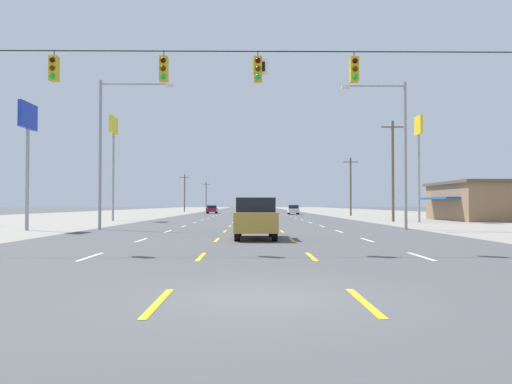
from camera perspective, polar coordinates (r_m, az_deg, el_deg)
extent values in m
plane|color=#4C4C4F|center=(75.19, -0.48, -2.65)|extent=(572.00, 572.00, 0.00)
cube|color=gray|center=(79.10, -18.73, -2.51)|extent=(28.00, 440.00, 0.01)
cube|color=gray|center=(79.21, 17.75, -2.52)|extent=(28.00, 440.00, 0.01)
cube|color=white|center=(17.03, -18.06, -6.92)|extent=(0.14, 2.60, 0.01)
cube|color=white|center=(24.26, -12.72, -5.28)|extent=(0.14, 2.60, 0.01)
cube|color=white|center=(31.62, -9.86, -4.38)|extent=(0.14, 2.60, 0.01)
cube|color=white|center=(39.04, -8.09, -3.81)|extent=(0.14, 2.60, 0.01)
cube|color=white|center=(46.48, -6.89, -3.42)|extent=(0.14, 2.60, 0.01)
cube|color=white|center=(53.93, -6.02, -3.14)|extent=(0.14, 2.60, 0.01)
cube|color=white|center=(61.40, -5.36, -2.93)|extent=(0.14, 2.60, 0.01)
cube|color=white|center=(68.88, -4.84, -2.76)|extent=(0.14, 2.60, 0.01)
cube|color=white|center=(76.36, -4.43, -2.62)|extent=(0.14, 2.60, 0.01)
cube|color=white|center=(83.84, -4.09, -2.51)|extent=(0.14, 2.60, 0.01)
cube|color=white|center=(91.33, -3.80, -2.42)|extent=(0.14, 2.60, 0.01)
cube|color=white|center=(98.81, -3.56, -2.34)|extent=(0.14, 2.60, 0.01)
cube|color=white|center=(106.30, -3.35, -2.27)|extent=(0.14, 2.60, 0.01)
cube|color=white|center=(113.79, -3.17, -2.22)|extent=(0.14, 2.60, 0.01)
cube|color=white|center=(121.29, -3.01, -2.16)|extent=(0.14, 2.60, 0.01)
cube|color=white|center=(128.78, -2.87, -2.12)|extent=(0.14, 2.60, 0.01)
cube|color=white|center=(136.27, -2.75, -2.08)|extent=(0.14, 2.60, 0.01)
cube|color=white|center=(143.77, -2.64, -2.04)|extent=(0.14, 2.60, 0.01)
cube|color=white|center=(151.26, -2.54, -2.01)|extent=(0.14, 2.60, 0.01)
cube|color=white|center=(158.76, -2.45, -1.98)|extent=(0.14, 2.60, 0.01)
cube|color=white|center=(166.25, -2.37, -1.95)|extent=(0.14, 2.60, 0.01)
cube|color=white|center=(173.75, -2.29, -1.93)|extent=(0.14, 2.60, 0.01)
cube|color=white|center=(181.25, -2.22, -1.90)|extent=(0.14, 2.60, 0.01)
cube|color=white|center=(188.74, -2.16, -1.88)|extent=(0.14, 2.60, 0.01)
cube|color=white|center=(196.24, -2.10, -1.86)|extent=(0.14, 2.60, 0.01)
cube|color=white|center=(203.74, -2.04, -1.85)|extent=(0.14, 2.60, 0.01)
cube|color=white|center=(211.24, -1.99, -1.83)|extent=(0.14, 2.60, 0.01)
cube|color=white|center=(218.73, -1.95, -1.82)|extent=(0.14, 2.60, 0.01)
cube|color=white|center=(226.23, -1.90, -1.80)|extent=(0.14, 2.60, 0.01)
cube|color=yellow|center=(8.97, -10.91, -12.05)|extent=(0.14, 2.60, 0.01)
cube|color=yellow|center=(16.33, -6.17, -7.22)|extent=(0.14, 2.60, 0.01)
cube|color=yellow|center=(23.78, -4.41, -5.39)|extent=(0.14, 2.60, 0.01)
cube|color=yellow|center=(31.25, -3.50, -4.43)|extent=(0.14, 2.60, 0.01)
cube|color=yellow|center=(38.74, -2.94, -3.84)|extent=(0.14, 2.60, 0.01)
cube|color=yellow|center=(46.23, -2.56, -3.44)|extent=(0.14, 2.60, 0.01)
cube|color=yellow|center=(53.72, -2.29, -3.15)|extent=(0.14, 2.60, 0.01)
cube|color=yellow|center=(61.21, -2.09, -2.94)|extent=(0.14, 2.60, 0.01)
cube|color=yellow|center=(68.71, -1.93, -2.77)|extent=(0.14, 2.60, 0.01)
cube|color=yellow|center=(76.20, -1.80, -2.63)|extent=(0.14, 2.60, 0.01)
cube|color=yellow|center=(83.70, -1.69, -2.52)|extent=(0.14, 2.60, 0.01)
cube|color=yellow|center=(91.20, -1.60, -2.43)|extent=(0.14, 2.60, 0.01)
cube|color=yellow|center=(98.70, -1.53, -2.35)|extent=(0.14, 2.60, 0.01)
cube|color=yellow|center=(106.19, -1.46, -2.28)|extent=(0.14, 2.60, 0.01)
cube|color=yellow|center=(113.69, -1.41, -2.22)|extent=(0.14, 2.60, 0.01)
cube|color=yellow|center=(121.19, -1.36, -2.17)|extent=(0.14, 2.60, 0.01)
cube|color=yellow|center=(128.69, -1.32, -2.12)|extent=(0.14, 2.60, 0.01)
cube|color=yellow|center=(136.19, -1.28, -2.08)|extent=(0.14, 2.60, 0.01)
cube|color=yellow|center=(143.69, -1.24, -2.04)|extent=(0.14, 2.60, 0.01)
cube|color=yellow|center=(151.19, -1.21, -2.01)|extent=(0.14, 2.60, 0.01)
cube|color=yellow|center=(158.69, -1.18, -1.98)|extent=(0.14, 2.60, 0.01)
cube|color=yellow|center=(166.18, -1.16, -1.95)|extent=(0.14, 2.60, 0.01)
cube|color=yellow|center=(173.68, -1.14, -1.93)|extent=(0.14, 2.60, 0.01)
cube|color=yellow|center=(181.18, -1.11, -1.91)|extent=(0.14, 2.60, 0.01)
cube|color=yellow|center=(188.68, -1.09, -1.89)|extent=(0.14, 2.60, 0.01)
cube|color=yellow|center=(196.18, -1.08, -1.87)|extent=(0.14, 2.60, 0.01)
cube|color=yellow|center=(203.68, -1.06, -1.85)|extent=(0.14, 2.60, 0.01)
cube|color=yellow|center=(211.18, -1.04, -1.83)|extent=(0.14, 2.60, 0.01)
cube|color=yellow|center=(218.68, -1.03, -1.82)|extent=(0.14, 2.60, 0.01)
cube|color=yellow|center=(226.18, -1.02, -1.80)|extent=(0.14, 2.60, 0.01)
cube|color=yellow|center=(9.04, 12.02, -11.96)|extent=(0.14, 2.60, 0.01)
cube|color=yellow|center=(16.37, 6.22, -7.21)|extent=(0.14, 2.60, 0.01)
cube|color=yellow|center=(23.81, 4.06, -5.39)|extent=(0.14, 2.60, 0.01)
cube|color=yellow|center=(31.27, 2.94, -4.43)|extent=(0.14, 2.60, 0.01)
cube|color=yellow|center=(38.75, 2.25, -3.84)|extent=(0.14, 2.60, 0.01)
cube|color=yellow|center=(46.24, 1.78, -3.44)|extent=(0.14, 2.60, 0.01)
cube|color=yellow|center=(53.73, 1.45, -3.15)|extent=(0.14, 2.60, 0.01)
cube|color=yellow|center=(61.22, 1.19, -2.94)|extent=(0.14, 2.60, 0.01)
cube|color=yellow|center=(68.72, 1.00, -2.77)|extent=(0.14, 2.60, 0.01)
cube|color=yellow|center=(76.21, 0.84, -2.63)|extent=(0.14, 2.60, 0.01)
cube|color=yellow|center=(83.71, 0.71, -2.52)|extent=(0.14, 2.60, 0.01)
cube|color=yellow|center=(91.20, 0.60, -2.43)|extent=(0.14, 2.60, 0.01)
cube|color=yellow|center=(98.70, 0.51, -2.35)|extent=(0.14, 2.60, 0.01)
cube|color=yellow|center=(106.20, 0.43, -2.28)|extent=(0.14, 2.60, 0.01)
cube|color=yellow|center=(113.70, 0.36, -2.22)|extent=(0.14, 2.60, 0.01)
cube|color=yellow|center=(121.20, 0.30, -2.17)|extent=(0.14, 2.60, 0.01)
cube|color=yellow|center=(128.69, 0.24, -2.12)|extent=(0.14, 2.60, 0.01)
cube|color=yellow|center=(136.19, 0.20, -2.08)|extent=(0.14, 2.60, 0.01)
cube|color=yellow|center=(143.69, 0.15, -2.04)|extent=(0.14, 2.60, 0.01)
cube|color=yellow|center=(151.19, 0.11, -2.01)|extent=(0.14, 2.60, 0.01)
cube|color=yellow|center=(158.69, 0.08, -1.98)|extent=(0.14, 2.60, 0.01)
cube|color=yellow|center=(166.19, 0.05, -1.95)|extent=(0.14, 2.60, 0.01)
cube|color=yellow|center=(173.69, 0.02, -1.93)|extent=(0.14, 2.60, 0.01)
cube|color=yellow|center=(181.19, -0.01, -1.91)|extent=(0.14, 2.60, 0.01)
cube|color=yellow|center=(188.69, -0.03, -1.89)|extent=(0.14, 2.60, 0.01)
cube|color=yellow|center=(196.19, -0.05, -1.87)|extent=(0.14, 2.60, 0.01)
cube|color=yellow|center=(203.69, -0.07, -1.85)|extent=(0.14, 2.60, 0.01)
cube|color=yellow|center=(211.18, -0.09, -1.83)|extent=(0.14, 2.60, 0.01)
cube|color=yellow|center=(218.68, -0.11, -1.82)|extent=(0.14, 2.60, 0.01)
cube|color=yellow|center=(226.18, -0.13, -1.80)|extent=(0.14, 2.60, 0.01)
cube|color=white|center=(17.14, 18.01, -6.89)|extent=(0.14, 2.60, 0.01)
cube|color=white|center=(24.34, 12.34, -5.27)|extent=(0.14, 2.60, 0.01)
cube|color=white|center=(31.68, 9.29, -4.37)|extent=(0.14, 2.60, 0.01)
cube|color=white|center=(39.08, 7.39, -3.81)|extent=(0.14, 2.60, 0.01)
cube|color=white|center=(46.52, 6.10, -3.42)|extent=(0.14, 2.60, 0.01)
cube|color=white|center=(53.97, 5.17, -3.14)|extent=(0.14, 2.60, 0.01)
cube|color=white|center=(61.43, 4.46, -2.93)|extent=(0.14, 2.60, 0.01)
cube|color=white|center=(68.90, 3.91, -2.76)|extent=(0.14, 2.60, 0.01)
cube|color=white|center=(76.38, 3.47, -2.63)|extent=(0.14, 2.60, 0.01)
cube|color=white|center=(83.86, 3.10, -2.52)|extent=(0.14, 2.60, 0.01)
cube|color=white|center=(91.35, 2.79, -2.42)|extent=(0.14, 2.60, 0.01)
cube|color=white|center=(98.83, 2.54, -2.34)|extent=(0.14, 2.60, 0.01)
cube|color=white|center=(106.32, 2.31, -2.28)|extent=(0.14, 2.60, 0.01)
cube|color=white|center=(113.81, 2.12, -2.22)|extent=(0.14, 2.60, 0.01)
cube|color=white|center=(121.30, 1.95, -2.17)|extent=(0.14, 2.60, 0.01)
cube|color=white|center=(128.79, 1.80, -2.12)|extent=(0.14, 2.60, 0.01)
cube|color=white|center=(136.29, 1.67, -2.08)|extent=(0.14, 2.60, 0.01)
cube|color=white|center=(143.78, 1.55, -2.04)|extent=(0.14, 2.60, 0.01)
cube|color=white|center=(151.28, 1.44, -2.01)|extent=(0.14, 2.60, 0.01)
cube|color=white|center=(158.77, 1.34, -1.98)|extent=(0.14, 2.60, 0.01)
cube|color=white|center=(166.27, 1.26, -1.95)|extent=(0.14, 2.60, 0.01)
cube|color=white|center=(173.76, 1.17, -1.93)|extent=(0.14, 2.60, 0.01)
cube|color=white|center=(181.26, 1.10, -1.91)|extent=(0.14, 2.60, 0.01)
cube|color=white|center=(188.75, 1.03, -1.88)|extent=(0.14, 2.60, 0.01)
cube|color=white|center=(196.25, 0.97, -1.87)|extent=(0.14, 2.60, 0.01)
cube|color=white|center=(203.75, 0.91, -1.85)|extent=(0.14, 2.60, 0.01)
cube|color=white|center=(211.25, 0.86, -1.83)|extent=(0.14, 2.60, 0.01)
cube|color=white|center=(218.74, 0.81, -1.82)|extent=(0.14, 2.60, 0.01)
cube|color=white|center=(226.24, 0.76, -1.80)|extent=(0.14, 2.60, 0.01)
cylinder|color=black|center=(19.66, -0.06, 15.47)|extent=(26.62, 0.04, 0.04)
cube|color=white|center=(19.45, 0.47, 13.86)|extent=(0.60, 0.04, 0.60)
cube|color=black|center=(19.42, 0.47, 13.88)|extent=(0.36, 0.01, 0.36)
cube|color=gold|center=(19.64, -10.28, 13.39)|extent=(0.30, 0.34, 0.92)
cylinder|color=black|center=(19.79, -10.28, 15.02)|extent=(0.03, 0.03, 0.24)
sphere|color=#2F0402|center=(19.54, -10.37, 14.32)|extent=(0.20, 0.20, 0.20)
sphere|color=#352202|center=(19.46, -10.38, 13.47)|extent=(0.20, 0.20, 0.20)
sphere|color=green|center=(19.38, -10.38, 12.62)|extent=(0.20, 0.20, 0.20)
cube|color=gold|center=(19.75, 10.93, 13.31)|extent=(0.30, 0.34, 0.92)
cylinder|color=black|center=(19.91, 10.92, 14.92)|extent=(0.03, 0.03, 0.24)
sphere|color=#2F0402|center=(19.65, 11.04, 14.23)|extent=(0.20, 0.20, 0.20)
sphere|color=#352202|center=(19.57, 11.04, 13.39)|extent=(0.20, 0.20, 0.20)
sphere|color=green|center=(19.50, 11.05, 12.53)|extent=(0.20, 0.20, 0.20)
cube|color=gold|center=(20.69, -21.68, 12.71)|extent=(0.30, 0.34, 0.92)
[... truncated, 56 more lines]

